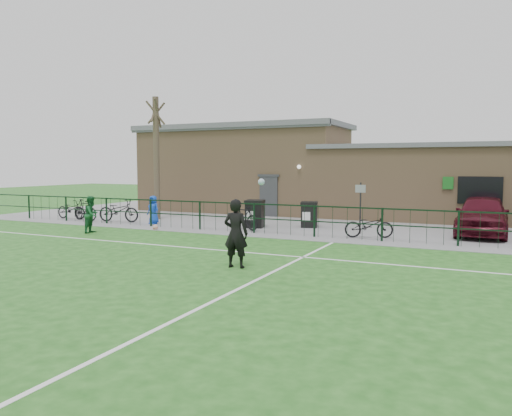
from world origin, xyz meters
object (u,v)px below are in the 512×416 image
at_px(ball_ground, 155,227).
at_px(bicycle_a, 71,209).
at_px(wheelie_bin_right, 309,215).
at_px(wheelie_bin_left, 255,215).
at_px(bicycle_b, 85,210).
at_px(bare_tree, 156,159).
at_px(car_maroon, 482,215).
at_px(bicycle_e, 369,225).
at_px(bicycle_d, 243,217).
at_px(outfield_player, 92,214).
at_px(sign_post, 360,208).
at_px(bicycle_c, 119,210).
at_px(spectator_child, 153,210).

bearing_deg(ball_ground, bicycle_a, 166.13).
bearing_deg(ball_ground, wheelie_bin_right, 32.01).
height_order(wheelie_bin_left, bicycle_a, wheelie_bin_left).
bearing_deg(bicycle_b, bare_tree, -45.17).
height_order(wheelie_bin_right, bicycle_a, wheelie_bin_right).
bearing_deg(ball_ground, car_maroon, 18.05).
bearing_deg(bicycle_a, wheelie_bin_left, -82.68).
bearing_deg(bare_tree, wheelie_bin_right, 1.16).
distance_m(bare_tree, bicycle_a, 4.96).
distance_m(wheelie_bin_left, bicycle_e, 5.20).
distance_m(wheelie_bin_left, car_maroon, 9.03).
bearing_deg(bicycle_d, outfield_player, 143.18).
height_order(bicycle_e, outfield_player, outfield_player).
relative_size(bare_tree, wheelie_bin_right, 5.93).
distance_m(wheelie_bin_right, sign_post, 2.74).
relative_size(wheelie_bin_right, outfield_player, 0.69).
height_order(wheelie_bin_left, sign_post, sign_post).
xyz_separation_m(wheelie_bin_right, sign_post, (2.47, -1.09, 0.49)).
height_order(wheelie_bin_right, car_maroon, car_maroon).
distance_m(wheelie_bin_right, bicycle_d, 2.96).
distance_m(sign_post, car_maroon, 4.63).
height_order(bare_tree, bicycle_d, bare_tree).
bearing_deg(bicycle_b, bicycle_e, -79.79).
relative_size(sign_post, car_maroon, 0.44).
height_order(bare_tree, wheelie_bin_right, bare_tree).
xyz_separation_m(bicycle_b, bicycle_c, (1.93, 0.17, 0.03)).
relative_size(sign_post, bicycle_b, 1.18).
distance_m(bicycle_d, ball_ground, 3.71).
distance_m(bicycle_c, spectator_child, 1.96).
xyz_separation_m(bicycle_d, ball_ground, (-3.38, -1.46, -0.42)).
bearing_deg(bicycle_d, spectator_child, 109.22).
height_order(bicycle_a, bicycle_b, bicycle_b).
relative_size(car_maroon, spectator_child, 3.52).
bearing_deg(wheelie_bin_right, car_maroon, -10.98).
xyz_separation_m(wheelie_bin_left, bicycle_e, (5.11, -0.98, -0.08)).
distance_m(bicycle_b, bicycle_c, 1.94).
height_order(wheelie_bin_left, car_maroon, car_maroon).
relative_size(bicycle_b, spectator_child, 1.32).
xyz_separation_m(bicycle_b, spectator_child, (3.88, 0.23, 0.13)).
height_order(car_maroon, spectator_child, car_maroon).
relative_size(wheelie_bin_left, bicycle_d, 0.64).
bearing_deg(bicycle_c, sign_post, -94.85).
bearing_deg(outfield_player, spectator_child, -19.27).
bearing_deg(ball_ground, bare_tree, 125.11).
relative_size(wheelie_bin_right, bicycle_e, 0.57).
xyz_separation_m(bicycle_d, outfield_player, (-5.10, -3.28, 0.20)).
height_order(bicycle_a, bicycle_c, bicycle_c).
height_order(sign_post, bicycle_d, sign_post).
distance_m(car_maroon, bicycle_c, 15.75).
height_order(wheelie_bin_left, outfield_player, outfield_player).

